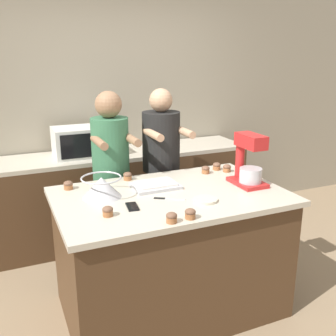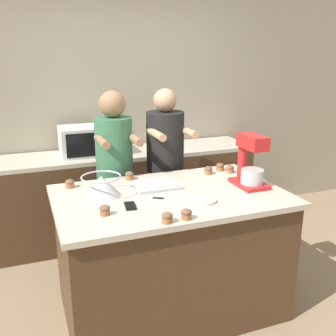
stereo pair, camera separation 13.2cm
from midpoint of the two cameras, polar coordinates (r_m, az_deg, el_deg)
The scene contains 21 objects.
ground_plane at distance 3.29m, azimuth 1.56°, elevation -19.39°, with size 16.00×16.00×0.00m, color #937A5B.
back_wall at distance 4.34m, azimuth -7.08°, elevation 8.78°, with size 10.00×0.06×2.70m.
island_counter at distance 3.03m, azimuth 1.63°, elevation -12.13°, with size 1.65×1.03×0.94m.
back_counter at distance 4.23m, azimuth -5.51°, elevation -3.75°, with size 2.80×0.60×0.93m.
person_left at distance 3.47m, azimuth -6.59°, elevation -1.46°, with size 0.34×0.50×1.62m.
person_right at distance 3.61m, azimuth 0.66°, elevation -0.79°, with size 0.35×0.51×1.62m.
stand_mixer at distance 3.03m, azimuth 13.08°, elevation 0.58°, with size 0.20×0.30×0.40m.
mixing_bowl at distance 2.80m, azimuth -8.31°, elevation -2.52°, with size 0.28×0.28×0.15m.
baking_tray at distance 2.96m, azimuth -0.46°, elevation -2.49°, with size 0.35×0.25×0.04m.
microwave_oven at distance 3.98m, azimuth -10.66°, elevation 3.91°, with size 0.54×0.37×0.29m.
cell_phone at distance 2.62m, azimuth -4.06°, elevation -5.51°, with size 0.09×0.15×0.01m.
small_plate at distance 2.71m, azimuth 6.67°, elevation -4.71°, with size 0.17×0.17×0.02m.
knife at distance 2.74m, azimuth 1.13°, elevation -4.49°, with size 0.20×0.13×0.01m.
cupcake_0 at distance 3.15m, azimuth -4.42°, elevation -1.09°, with size 0.07×0.07×0.07m.
cupcake_1 at distance 2.37m, azimuth 1.49°, elevation -7.21°, with size 0.07×0.07×0.07m.
cupcake_2 at distance 2.42m, azimuth 4.26°, elevation -6.69°, with size 0.07×0.07×0.07m.
cupcake_3 at distance 3.03m, azimuth -12.85°, elevation -2.21°, with size 0.07×0.07×0.07m.
cupcake_4 at distance 3.41m, azimuth 8.66°, elevation 0.16°, with size 0.07×0.07×0.07m.
cupcake_5 at distance 2.49m, azimuth -7.66°, elevation -6.07°, with size 0.07×0.07×0.07m.
cupcake_6 at distance 3.30m, azimuth 7.02°, elevation -0.32°, with size 0.07×0.07×0.07m.
cupcake_7 at distance 3.37m, azimuth 10.12°, elevation -0.14°, with size 0.07×0.07×0.07m.
Camera 2 is at (-0.96, -2.48, 1.93)m, focal length 42.00 mm.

